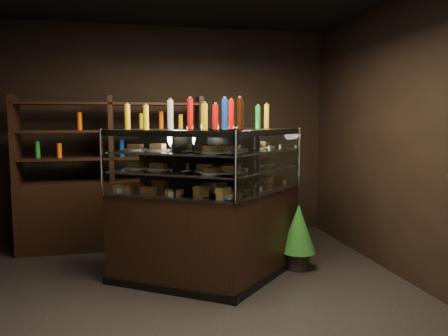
{
  "coord_description": "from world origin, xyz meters",
  "views": [
    {
      "loc": [
        -0.3,
        -3.81,
        1.69
      ],
      "look_at": [
        0.58,
        0.43,
        1.22
      ],
      "focal_mm": 35.0,
      "sensor_mm": 36.0,
      "label": 1
    }
  ],
  "objects": [
    {
      "name": "food_display",
      "position": [
        0.5,
        0.65,
        1.23
      ],
      "size": [
        1.81,
        1.06,
        0.49
      ],
      "color": "#C17D45",
      "rests_on": "display_case"
    },
    {
      "name": "room_shell",
      "position": [
        0.0,
        0.0,
        1.94
      ],
      "size": [
        5.02,
        5.02,
        3.01
      ],
      "color": "black",
      "rests_on": "ground"
    },
    {
      "name": "display_case",
      "position": [
        0.5,
        0.65,
        0.53
      ],
      "size": [
        2.24,
        1.57,
        1.61
      ],
      "rotation": [
        0.0,
        0.0,
        0.11
      ],
      "color": "black",
      "rests_on": "ground"
    },
    {
      "name": "potted_conifer",
      "position": [
        1.51,
        0.75,
        0.48
      ],
      "size": [
        0.4,
        0.4,
        0.85
      ],
      "rotation": [
        0.0,
        0.0,
        0.03
      ],
      "color": "black",
      "rests_on": "ground"
    },
    {
      "name": "back_shelving",
      "position": [
        -0.58,
        2.05,
        0.61
      ],
      "size": [
        2.39,
        0.46,
        2.0
      ],
      "rotation": [
        0.0,
        0.0,
        0.02
      ],
      "color": "black",
      "rests_on": "ground"
    },
    {
      "name": "ground",
      "position": [
        0.0,
        0.0,
        0.0
      ],
      "size": [
        5.0,
        5.0,
        0.0
      ],
      "primitive_type": "plane",
      "color": "black",
      "rests_on": "ground"
    },
    {
      "name": "bottles_top",
      "position": [
        0.5,
        0.65,
        1.74
      ],
      "size": [
        1.63,
        0.92,
        0.3
      ],
      "color": "#D8590A",
      "rests_on": "display_case"
    }
  ]
}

